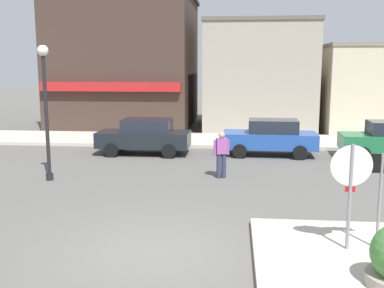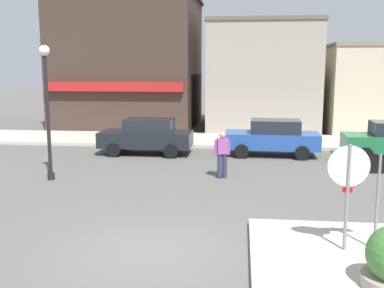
% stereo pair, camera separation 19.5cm
% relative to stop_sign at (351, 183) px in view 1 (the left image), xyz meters
% --- Properties ---
extents(ground_plane, '(160.00, 160.00, 0.00)m').
position_rel_stop_sign_xyz_m(ground_plane, '(-3.95, -0.15, -1.52)').
color(ground_plane, '#5B5954').
extents(kerb_far, '(80.00, 4.00, 0.15)m').
position_rel_stop_sign_xyz_m(kerb_far, '(-3.95, 13.89, -1.44)').
color(kerb_far, beige).
rests_on(kerb_far, ground).
extents(stop_sign, '(0.82, 0.07, 2.30)m').
position_rel_stop_sign_xyz_m(stop_sign, '(0.00, 0.00, 0.00)').
color(stop_sign, gray).
rests_on(stop_sign, ground).
extents(one_way_sign, '(0.60, 0.06, 2.10)m').
position_rel_stop_sign_xyz_m(one_way_sign, '(0.61, 0.10, -0.19)').
color(one_way_sign, gray).
rests_on(one_way_sign, ground).
extents(lamp_post, '(0.36, 0.36, 4.54)m').
position_rel_stop_sign_xyz_m(lamp_post, '(-8.51, 5.39, 1.44)').
color(lamp_post, black).
rests_on(lamp_post, ground).
extents(parked_car_nearest, '(4.01, 1.89, 1.56)m').
position_rel_stop_sign_xyz_m(parked_car_nearest, '(-6.22, 10.27, -0.71)').
color(parked_car_nearest, black).
rests_on(parked_car_nearest, ground).
extents(parked_car_second, '(4.07, 2.01, 1.56)m').
position_rel_stop_sign_xyz_m(parked_car_second, '(-0.76, 10.52, -0.71)').
color(parked_car_second, '#234C9E').
rests_on(parked_car_second, ground).
extents(pedestrian_crossing_near, '(0.55, 0.31, 1.61)m').
position_rel_stop_sign_xyz_m(pedestrian_crossing_near, '(-2.74, 6.26, -0.65)').
color(pedestrian_crossing_near, '#2D334C').
rests_on(pedestrian_crossing_near, ground).
extents(building_corner_shop, '(8.61, 9.01, 8.33)m').
position_rel_stop_sign_xyz_m(building_corner_shop, '(-9.27, 20.15, 2.65)').
color(building_corner_shop, '#3D2D26').
rests_on(building_corner_shop, ground).
extents(building_storefront_left_near, '(6.47, 7.55, 6.45)m').
position_rel_stop_sign_xyz_m(building_storefront_left_near, '(-0.94, 19.48, 1.71)').
color(building_storefront_left_near, '#9E9384').
rests_on(building_storefront_left_near, ground).
extents(building_storefront_left_mid, '(5.69, 6.40, 5.07)m').
position_rel_stop_sign_xyz_m(building_storefront_left_mid, '(5.56, 18.82, 1.02)').
color(building_storefront_left_mid, beige).
rests_on(building_storefront_left_mid, ground).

